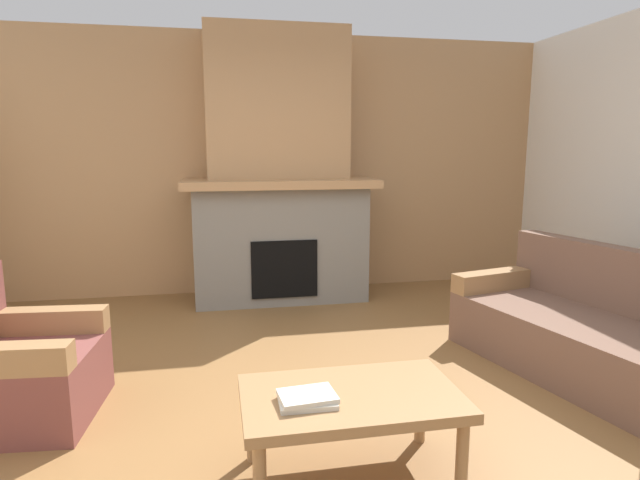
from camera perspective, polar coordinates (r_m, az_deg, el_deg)
ground at (r=3.16m, az=1.71°, el=-19.10°), size 9.00×9.00×0.00m
wall_back_wood_panel at (r=5.73m, az=-4.96°, el=8.05°), size 6.00×0.12×2.70m
fireplace at (r=5.36m, az=-4.49°, el=5.94°), size 1.90×0.82×2.70m
couch at (r=4.10m, az=27.10°, el=-8.89°), size 1.23×1.94×0.85m
armchair at (r=3.53m, az=-30.11°, el=-11.98°), size 0.82×0.82×0.85m
coffee_table at (r=2.53m, az=3.37°, el=-17.27°), size 1.00×0.60×0.43m
book_stack_near_edge at (r=2.40m, az=-1.38°, el=-16.80°), size 0.26×0.20×0.04m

